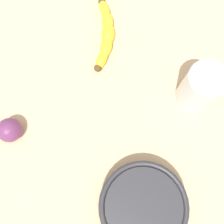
{
  "coord_description": "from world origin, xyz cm",
  "views": [
    {
      "loc": [
        -2.72,
        18.69,
        61.43
      ],
      "look_at": [
        3.43,
        5.1,
        5.0
      ],
      "focal_mm": 42.94,
      "sensor_mm": 36.0,
      "label": 1
    }
  ],
  "objects": [
    {
      "name": "ceramic_bowl",
      "position": [
        -10.16,
        20.25,
        5.74
      ],
      "size": [
        17.59,
        17.59,
        4.59
      ],
      "color": "#2D2D33",
      "rests_on": "wooden_tabletop"
    },
    {
      "name": "banana",
      "position": [
        12.76,
        -11.95,
        4.61
      ],
      "size": [
        9.06,
        18.34,
        3.22
      ],
      "rotation": [
        0.0,
        0.0,
        5.1
      ],
      "color": "yellow",
      "rests_on": "wooden_tabletop"
    },
    {
      "name": "wooden_tabletop",
      "position": [
        0.0,
        0.0,
        1.5
      ],
      "size": [
        120.0,
        120.0,
        3.0
      ],
      "primitive_type": "cube",
      "color": "#D1AE86",
      "rests_on": "ground"
    },
    {
      "name": "plum_fruit",
      "position": [
        21.55,
        17.84,
        5.61
      ],
      "size": [
        5.22,
        5.22,
        5.22
      ],
      "primitive_type": "sphere",
      "color": "#6B3360",
      "rests_on": "wooden_tabletop"
    },
    {
      "name": "smoothie_glass",
      "position": [
        -11.57,
        -6.22,
        8.36
      ],
      "size": [
        7.83,
        7.83,
        11.44
      ],
      "color": "silver",
      "rests_on": "wooden_tabletop"
    }
  ]
}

